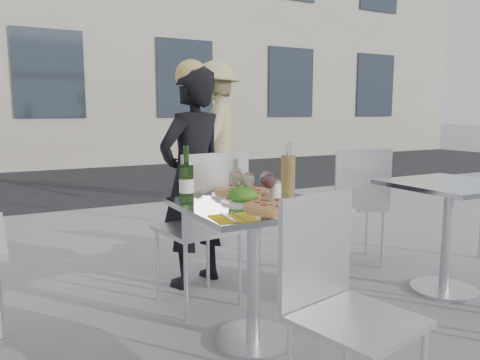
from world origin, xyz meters
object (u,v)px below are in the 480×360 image
main_table (254,243)px  wineglass_red_b (266,180)px  pedestrian_b (215,132)px  pizza_near (275,205)px  side_chair_rfar (358,197)px  sugar_shaker (275,190)px  carafe (288,174)px  napkin_left (233,218)px  woman_diner (193,178)px  wineglass_white_a (238,180)px  salad_plate (243,196)px  wine_bottle (187,181)px  napkin_right (328,206)px  chair_near (338,292)px  wineglass_white_b (248,181)px  wineglass_red_a (269,182)px  chair_far (206,217)px  pizza_far (243,193)px  side_table_right (448,214)px

main_table → wineglass_red_b: (0.09, 0.02, 0.32)m
pedestrian_b → pizza_near: bearing=15.3°
side_chair_rfar → sugar_shaker: (-1.20, -0.68, 0.25)m
carafe → pedestrian_b: bearing=70.9°
napkin_left → pizza_near: bearing=28.6°
woman_diner → wineglass_white_a: woman_diner is taller
salad_plate → wineglass_red_b: 0.15m
pizza_near → wine_bottle: (-0.34, 0.30, 0.10)m
napkin_right → sugar_shaker: bearing=123.3°
wineglass_white_a → napkin_right: size_ratio=0.77×
chair_near → pizza_near: size_ratio=2.92×
pedestrian_b → wineglass_white_b: bearing=13.7°
wineglass_red_b → wineglass_red_a: bearing=-106.9°
woman_diner → wine_bottle: 0.87m
chair_near → napkin_right: size_ratio=4.35×
sugar_shaker → wineglass_red_a: wineglass_red_a is taller
chair_far → wineglass_white_b: bearing=86.4°
pedestrian_b → pizza_far: 3.85m
chair_near → salad_plate: (-0.01, 0.74, 0.26)m
main_table → wine_bottle: wine_bottle is taller
main_table → chair_near: 0.71m
wine_bottle → carafe: wine_bottle is taller
salad_plate → carafe: (0.34, 0.10, 0.08)m
wineglass_red_b → napkin_left: (-0.34, -0.28, -0.11)m
pedestrian_b → pizza_far: (-1.50, -3.54, -0.18)m
side_chair_rfar → sugar_shaker: 1.40m
wineglass_white_b → wineglass_red_a: same height
chair_far → wineglass_white_b: size_ratio=6.22×
side_table_right → chair_near: 1.69m
pizza_far → wineglass_red_b: size_ratio=2.24×
wineglass_red_a → wineglass_red_b: 0.05m
carafe → sugar_shaker: carafe is taller
carafe → sugar_shaker: size_ratio=2.71×
wineglass_red_b → napkin_right: (0.18, -0.28, -0.11)m
woman_diner → pizza_far: woman_diner is taller
wineglass_red_b → wineglass_white_b: bearing=175.9°
side_table_right → pizza_near: 1.49m
salad_plate → sugar_shaker: size_ratio=2.06×
carafe → sugar_shaker: (-0.15, -0.10, -0.06)m
wineglass_red_a → napkin_left: 0.41m
main_table → wineglass_red_a: wineglass_red_a is taller
chair_near → pizza_far: chair_near is taller
wine_bottle → napkin_left: (0.05, -0.42, -0.11)m
side_chair_rfar → wineglass_white_a: (-1.38, -0.60, 0.30)m
wineglass_white_a → main_table: bearing=-67.7°
napkin_right → woman_diner: bearing=108.9°
wine_bottle → sugar_shaker: (0.44, -0.14, -0.06)m
main_table → chair_far: bearing=95.3°
pizza_near → wineglass_red_a: (0.03, 0.11, 0.10)m
chair_far → sugar_shaker: (0.19, -0.48, 0.22)m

